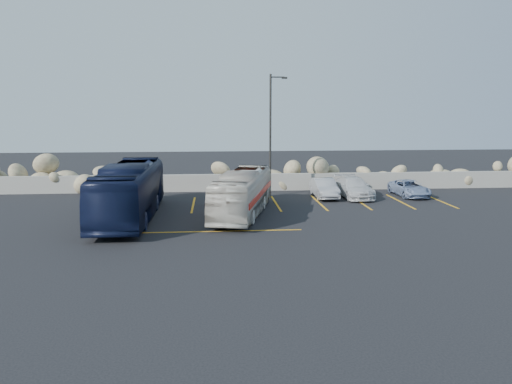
{
  "coord_description": "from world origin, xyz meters",
  "views": [
    {
      "loc": [
        -1.15,
        -23.11,
        5.84
      ],
      "look_at": [
        1.1,
        4.0,
        1.25
      ],
      "focal_mm": 35.0,
      "sensor_mm": 36.0,
      "label": 1
    }
  ],
  "objects": [
    {
      "name": "lamppost",
      "position": [
        2.56,
        9.5,
        4.3
      ],
      "size": [
        1.14,
        0.18,
        8.0
      ],
      "color": "#2A2825",
      "rests_on": "ground"
    },
    {
      "name": "parking_lines",
      "position": [
        4.64,
        5.57,
        0.01
      ],
      "size": [
        18.16,
        9.36,
        0.01
      ],
      "color": "orange",
      "rests_on": "ground"
    },
    {
      "name": "seawall",
      "position": [
        0.0,
        12.0,
        0.6
      ],
      "size": [
        60.0,
        0.4,
        1.2
      ],
      "primitive_type": "cube",
      "color": "gray",
      "rests_on": "ground"
    },
    {
      "name": "ground",
      "position": [
        0.0,
        0.0,
        0.0
      ],
      "size": [
        90.0,
        90.0,
        0.0
      ],
      "primitive_type": "plane",
      "color": "black",
      "rests_on": "ground"
    },
    {
      "name": "riprap_pile",
      "position": [
        0.0,
        13.2,
        1.3
      ],
      "size": [
        54.0,
        2.8,
        2.6
      ],
      "primitive_type": null,
      "color": "#937E60",
      "rests_on": "ground"
    },
    {
      "name": "car_d",
      "position": [
        11.83,
        8.88,
        0.53
      ],
      "size": [
        1.93,
        3.91,
        1.07
      ],
      "primitive_type": "imported",
      "rotation": [
        0.0,
        0.0,
        0.04
      ],
      "color": "#7E90B3",
      "rests_on": "ground"
    },
    {
      "name": "tour_coach",
      "position": [
        -5.69,
        3.47,
        1.47
      ],
      "size": [
        2.5,
        10.57,
        2.94
      ],
      "primitive_type": "imported",
      "rotation": [
        0.0,
        0.0,
        -0.0
      ],
      "color": "black",
      "rests_on": "ground"
    },
    {
      "name": "car_c",
      "position": [
        7.99,
        8.78,
        0.65
      ],
      "size": [
        1.97,
        4.52,
        1.29
      ],
      "primitive_type": "imported",
      "rotation": [
        0.0,
        0.0,
        0.04
      ],
      "color": "silver",
      "rests_on": "ground"
    },
    {
      "name": "car_b",
      "position": [
        6.02,
        8.85,
        0.62
      ],
      "size": [
        1.32,
        3.79,
        1.25
      ],
      "primitive_type": "imported",
      "rotation": [
        0.0,
        0.0,
        0.0
      ],
      "color": "#A5A6AA",
      "rests_on": "ground"
    },
    {
      "name": "vintage_bus",
      "position": [
        0.35,
        3.95,
        1.21
      ],
      "size": [
        4.04,
        8.94,
        2.42
      ],
      "primitive_type": "imported",
      "rotation": [
        0.0,
        0.0,
        -0.24
      ],
      "color": "beige",
      "rests_on": "ground"
    }
  ]
}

